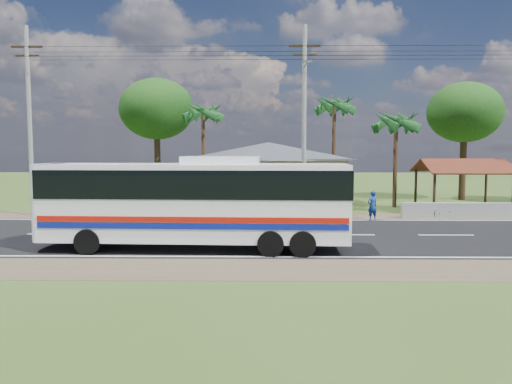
# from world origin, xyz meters

# --- Properties ---
(ground) EXTENTS (120.00, 120.00, 0.00)m
(ground) POSITION_xyz_m (0.00, 0.00, 0.00)
(ground) COLOR #334A1A
(ground) RESTS_ON ground
(road) EXTENTS (120.00, 16.00, 0.03)m
(road) POSITION_xyz_m (0.00, 0.00, 0.01)
(road) COLOR black
(road) RESTS_ON ground
(house) EXTENTS (12.40, 10.00, 5.00)m
(house) POSITION_xyz_m (1.00, 13.00, 2.64)
(house) COLOR #C9B786
(house) RESTS_ON ground
(waiting_shed) EXTENTS (5.20, 4.48, 3.35)m
(waiting_shed) POSITION_xyz_m (13.00, 8.50, 2.73)
(waiting_shed) COLOR #3A2615
(waiting_shed) RESTS_ON ground
(concrete_barrier) EXTENTS (7.00, 0.30, 0.90)m
(concrete_barrier) POSITION_xyz_m (12.00, 5.60, 0.45)
(concrete_barrier) COLOR #9E9E99
(concrete_barrier) RESTS_ON ground
(utility_poles) EXTENTS (32.80, 2.22, 11.00)m
(utility_poles) POSITION_xyz_m (2.67, 6.49, 5.77)
(utility_poles) COLOR #9E9E99
(utility_poles) RESTS_ON ground
(palm_near) EXTENTS (2.80, 2.80, 6.70)m
(palm_near) POSITION_xyz_m (9.50, 11.00, 5.71)
(palm_near) COLOR #47301E
(palm_near) RESTS_ON ground
(palm_mid) EXTENTS (2.80, 2.80, 8.20)m
(palm_mid) POSITION_xyz_m (6.00, 15.50, 7.16)
(palm_mid) COLOR #47301E
(palm_mid) RESTS_ON ground
(palm_far) EXTENTS (2.80, 2.80, 7.70)m
(palm_far) POSITION_xyz_m (-4.00, 16.00, 6.68)
(palm_far) COLOR #47301E
(palm_far) RESTS_ON ground
(tree_behind_house) EXTENTS (6.00, 6.00, 9.61)m
(tree_behind_house) POSITION_xyz_m (-8.00, 18.00, 7.12)
(tree_behind_house) COLOR #47301E
(tree_behind_house) RESTS_ON ground
(tree_behind_shed) EXTENTS (5.60, 5.60, 9.02)m
(tree_behind_shed) POSITION_xyz_m (16.00, 16.00, 6.68)
(tree_behind_shed) COLOR #47301E
(tree_behind_shed) RESTS_ON ground
(coach_bus) EXTENTS (11.87, 2.96, 3.66)m
(coach_bus) POSITION_xyz_m (-1.95, -3.37, 2.09)
(coach_bus) COLOR white
(coach_bus) RESTS_ON ground
(motorcycle) EXTENTS (1.80, 0.85, 0.91)m
(motorcycle) POSITION_xyz_m (11.14, 5.60, 0.46)
(motorcycle) COLOR black
(motorcycle) RESTS_ON ground
(person) EXTENTS (0.72, 0.62, 1.67)m
(person) POSITION_xyz_m (6.64, 4.66, 0.83)
(person) COLOR navy
(person) RESTS_ON ground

